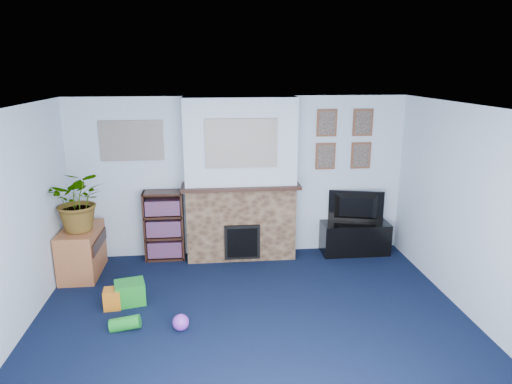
{
  "coord_description": "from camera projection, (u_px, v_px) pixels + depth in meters",
  "views": [
    {
      "loc": [
        -0.43,
        -4.41,
        2.79
      ],
      "look_at": [
        0.12,
        1.03,
        1.3
      ],
      "focal_mm": 32.0,
      "sensor_mm": 36.0,
      "label": 1
    }
  ],
  "objects": [
    {
      "name": "floor",
      "position": [
        254.0,
        331.0,
        5.01
      ],
      "size": [
        5.0,
        4.5,
        0.01
      ],
      "primitive_type": "cube",
      "color": "black",
      "rests_on": "ground"
    },
    {
      "name": "ceiling",
      "position": [
        254.0,
        110.0,
        4.38
      ],
      "size": [
        5.0,
        4.5,
        0.01
      ],
      "primitive_type": "cube",
      "color": "white",
      "rests_on": "wall_back"
    },
    {
      "name": "wall_back",
      "position": [
        240.0,
        177.0,
        6.85
      ],
      "size": [
        5.0,
        0.04,
        2.4
      ],
      "primitive_type": "cube",
      "color": "silver",
      "rests_on": "ground"
    },
    {
      "name": "wall_front",
      "position": [
        294.0,
        364.0,
        2.54
      ],
      "size": [
        5.0,
        0.04,
        2.4
      ],
      "primitive_type": "cube",
      "color": "silver",
      "rests_on": "ground"
    },
    {
      "name": "wall_left",
      "position": [
        0.0,
        236.0,
        4.45
      ],
      "size": [
        0.04,
        4.5,
        2.4
      ],
      "primitive_type": "cube",
      "color": "silver",
      "rests_on": "ground"
    },
    {
      "name": "wall_right",
      "position": [
        484.0,
        220.0,
        4.94
      ],
      "size": [
        0.04,
        4.5,
        2.4
      ],
      "primitive_type": "cube",
      "color": "silver",
      "rests_on": "ground"
    },
    {
      "name": "chimney_breast",
      "position": [
        241.0,
        181.0,
        6.66
      ],
      "size": [
        1.72,
        0.5,
        2.4
      ],
      "color": "brown",
      "rests_on": "ground"
    },
    {
      "name": "collage_main",
      "position": [
        241.0,
        143.0,
        6.3
      ],
      "size": [
        1.0,
        0.03,
        0.68
      ],
      "primitive_type": "cube",
      "color": "gray",
      "rests_on": "chimney_breast"
    },
    {
      "name": "collage_left",
      "position": [
        132.0,
        141.0,
        6.53
      ],
      "size": [
        0.9,
        0.03,
        0.58
      ],
      "primitive_type": "cube",
      "color": "gray",
      "rests_on": "wall_back"
    },
    {
      "name": "portrait_tl",
      "position": [
        327.0,
        123.0,
        6.75
      ],
      "size": [
        0.3,
        0.03,
        0.4
      ],
      "primitive_type": "cube",
      "color": "brown",
      "rests_on": "wall_back"
    },
    {
      "name": "portrait_tr",
      "position": [
        363.0,
        123.0,
        6.8
      ],
      "size": [
        0.3,
        0.03,
        0.4
      ],
      "primitive_type": "cube",
      "color": "brown",
      "rests_on": "wall_back"
    },
    {
      "name": "portrait_bl",
      "position": [
        325.0,
        156.0,
        6.88
      ],
      "size": [
        0.3,
        0.03,
        0.4
      ],
      "primitive_type": "cube",
      "color": "brown",
      "rests_on": "wall_back"
    },
    {
      "name": "portrait_br",
      "position": [
        361.0,
        155.0,
        6.94
      ],
      "size": [
        0.3,
        0.03,
        0.4
      ],
      "primitive_type": "cube",
      "color": "brown",
      "rests_on": "wall_back"
    },
    {
      "name": "tv_stand",
      "position": [
        355.0,
        239.0,
        7.07
      ],
      "size": [
        1.03,
        0.43,
        0.49
      ],
      "primitive_type": "cube",
      "color": "black",
      "rests_on": "ground"
    },
    {
      "name": "television",
      "position": [
        356.0,
        208.0,
        6.96
      ],
      "size": [
        0.84,
        0.32,
        0.48
      ],
      "primitive_type": "imported",
      "rotation": [
        0.0,
        0.0,
        2.89
      ],
      "color": "black",
      "rests_on": "tv_stand"
    },
    {
      "name": "bookshelf",
      "position": [
        164.0,
        227.0,
        6.79
      ],
      "size": [
        0.58,
        0.28,
        1.05
      ],
      "color": "black",
      "rests_on": "ground"
    },
    {
      "name": "sideboard",
      "position": [
        82.0,
        250.0,
        6.31
      ],
      "size": [
        0.48,
        0.86,
        0.67
      ],
      "primitive_type": "cube",
      "color": "#A65D35",
      "rests_on": "ground"
    },
    {
      "name": "potted_plant",
      "position": [
        79.0,
        200.0,
        6.07
      ],
      "size": [
        0.76,
        0.66,
        0.84
      ],
      "primitive_type": "imported",
      "rotation": [
        0.0,
        0.0,
        0.02
      ],
      "color": "#26661E",
      "rests_on": "sideboard"
    },
    {
      "name": "mantel_clock",
      "position": [
        242.0,
        180.0,
        6.61
      ],
      "size": [
        0.11,
        0.07,
        0.15
      ],
      "primitive_type": "cube",
      "color": "gold",
      "rests_on": "chimney_breast"
    },
    {
      "name": "mantel_candle",
      "position": [
        260.0,
        179.0,
        6.63
      ],
      "size": [
        0.06,
        0.06,
        0.18
      ],
      "primitive_type": "cylinder",
      "color": "#B2BFC6",
      "rests_on": "chimney_breast"
    },
    {
      "name": "mantel_teddy",
      "position": [
        207.0,
        181.0,
        6.56
      ],
      "size": [
        0.13,
        0.13,
        0.13
      ],
      "primitive_type": "sphere",
      "color": "gray",
      "rests_on": "chimney_breast"
    },
    {
      "name": "mantel_can",
      "position": [
        287.0,
        179.0,
        6.68
      ],
      "size": [
        0.07,
        0.07,
        0.13
      ],
      "primitive_type": "cylinder",
      "color": "orange",
      "rests_on": "chimney_breast"
    },
    {
      "name": "green_crate",
      "position": [
        130.0,
        293.0,
        5.56
      ],
      "size": [
        0.4,
        0.35,
        0.28
      ],
      "primitive_type": "cube",
      "rotation": [
        0.0,
        0.0,
        0.24
      ],
      "color": "#198C26",
      "rests_on": "ground"
    },
    {
      "name": "toy_ball",
      "position": [
        181.0,
        322.0,
        5.0
      ],
      "size": [
        0.18,
        0.18,
        0.18
      ],
      "primitive_type": "sphere",
      "color": "purple",
      "rests_on": "ground"
    },
    {
      "name": "toy_block",
      "position": [
        113.0,
        299.0,
        5.46
      ],
      "size": [
        0.21,
        0.21,
        0.24
      ],
      "primitive_type": "cube",
      "rotation": [
        0.0,
        0.0,
        0.09
      ],
      "color": "orange",
      "rests_on": "ground"
    },
    {
      "name": "toy_tube",
      "position": [
        125.0,
        324.0,
        5.02
      ],
      "size": [
        0.34,
        0.15,
        0.2
      ],
      "primitive_type": "cylinder",
      "rotation": [
        0.0,
        1.43,
        0.0
      ],
      "color": "#198C26",
      "rests_on": "ground"
    }
  ]
}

